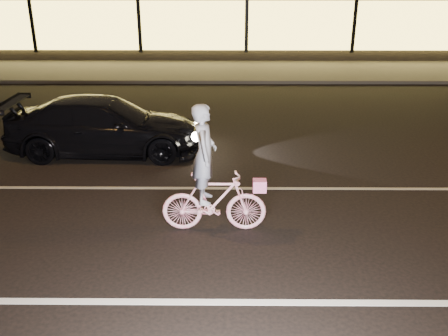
{
  "coord_description": "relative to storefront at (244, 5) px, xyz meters",
  "views": [
    {
      "loc": [
        -0.78,
        -6.75,
        4.02
      ],
      "look_at": [
        -0.83,
        0.6,
        1.0
      ],
      "focal_mm": 40.0,
      "sensor_mm": 36.0,
      "label": 1
    }
  ],
  "objects": [
    {
      "name": "lane_stripe_near",
      "position": [
        0.0,
        -20.47,
        -2.14
      ],
      "size": [
        60.0,
        0.12,
        0.01
      ],
      "primitive_type": "cube",
      "color": "silver",
      "rests_on": "ground"
    },
    {
      "name": "sidewalk",
      "position": [
        0.0,
        -5.97,
        -2.09
      ],
      "size": [
        30.0,
        4.0,
        0.12
      ],
      "primitive_type": "cube",
      "color": "#383533",
      "rests_on": "ground"
    },
    {
      "name": "lane_stripe_far",
      "position": [
        0.0,
        -16.97,
        -2.14
      ],
      "size": [
        60.0,
        0.1,
        0.01
      ],
      "primitive_type": "cube",
      "color": "gray",
      "rests_on": "ground"
    },
    {
      "name": "storefront",
      "position": [
        0.0,
        0.0,
        0.0
      ],
      "size": [
        25.4,
        8.42,
        4.2
      ],
      "color": "black",
      "rests_on": "ground"
    },
    {
      "name": "cyclist",
      "position": [
        -1.03,
        -18.57,
        -1.4
      ],
      "size": [
        1.68,
        0.58,
        2.11
      ],
      "rotation": [
        0.0,
        0.0,
        1.57
      ],
      "color": "#FF4E7B",
      "rests_on": "ground"
    },
    {
      "name": "sedan",
      "position": [
        -3.53,
        -14.99,
        -1.51
      ],
      "size": [
        4.39,
        1.8,
        1.27
      ],
      "rotation": [
        0.0,
        0.0,
        1.57
      ],
      "color": "black",
      "rests_on": "ground"
    },
    {
      "name": "ground",
      "position": [
        0.0,
        -18.97,
        -2.15
      ],
      "size": [
        90.0,
        90.0,
        0.0
      ],
      "primitive_type": "plane",
      "color": "black",
      "rests_on": "ground"
    }
  ]
}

